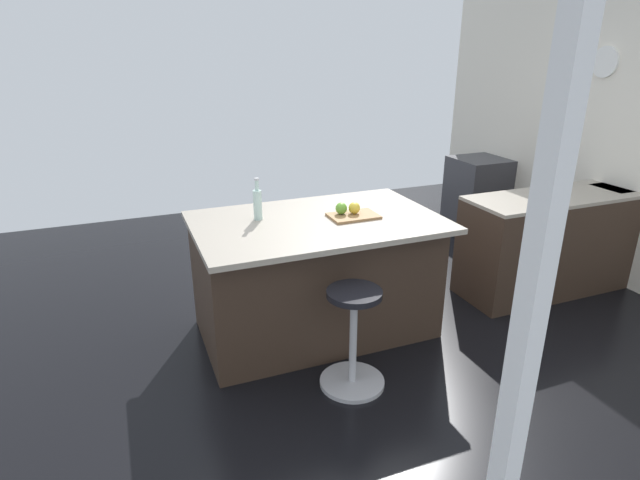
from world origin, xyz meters
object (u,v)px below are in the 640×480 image
object	(u,v)px
stool_by_window	(353,341)
apple_green	(341,208)
kitchen_island	(315,275)
apple_yellow	(354,208)
water_bottle	(258,203)
cutting_board	(353,216)
oven_range	(477,194)

from	to	relation	value
stool_by_window	apple_green	world-z (taller)	apple_green
kitchen_island	apple_green	size ratio (longest dim) A/B	20.56
apple_green	apple_yellow	distance (m)	0.10
apple_green	water_bottle	xyz separation A→B (m)	(0.60, -0.17, 0.06)
cutting_board	water_bottle	xyz separation A→B (m)	(0.67, -0.22, 0.11)
apple_green	water_bottle	distance (m)	0.62
stool_by_window	water_bottle	size ratio (longest dim) A/B	2.25
apple_green	apple_yellow	xyz separation A→B (m)	(-0.09, 0.03, -0.00)
oven_range	stool_by_window	xyz separation A→B (m)	(2.75, 2.30, -0.11)
cutting_board	apple_green	size ratio (longest dim) A/B	4.08
cutting_board	oven_range	bearing A→B (deg)	-146.28
oven_range	apple_green	xyz separation A→B (m)	(2.53, 1.59, 0.58)
stool_by_window	apple_green	bearing A→B (deg)	-107.21
apple_yellow	water_bottle	distance (m)	0.72
apple_green	oven_range	bearing A→B (deg)	-147.91
oven_range	kitchen_island	xyz separation A→B (m)	(2.72, 1.54, 0.04)
stool_by_window	water_bottle	world-z (taller)	water_bottle
cutting_board	apple_green	xyz separation A→B (m)	(0.08, -0.05, 0.05)
cutting_board	apple_yellow	bearing A→B (deg)	-125.16
apple_yellow	oven_range	bearing A→B (deg)	-146.48
apple_yellow	water_bottle	bearing A→B (deg)	-15.62
kitchen_island	water_bottle	distance (m)	0.73
cutting_board	water_bottle	bearing A→B (deg)	-17.82
oven_range	stool_by_window	bearing A→B (deg)	39.88
kitchen_island	cutting_board	size ratio (longest dim) A/B	5.03
kitchen_island	apple_yellow	distance (m)	0.61
water_bottle	cutting_board	bearing A→B (deg)	162.18
stool_by_window	apple_green	xyz separation A→B (m)	(-0.22, -0.71, 0.68)
oven_range	stool_by_window	world-z (taller)	oven_range
kitchen_island	stool_by_window	distance (m)	0.77
oven_range	kitchen_island	world-z (taller)	kitchen_island
stool_by_window	apple_yellow	xyz separation A→B (m)	(-0.32, -0.69, 0.68)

